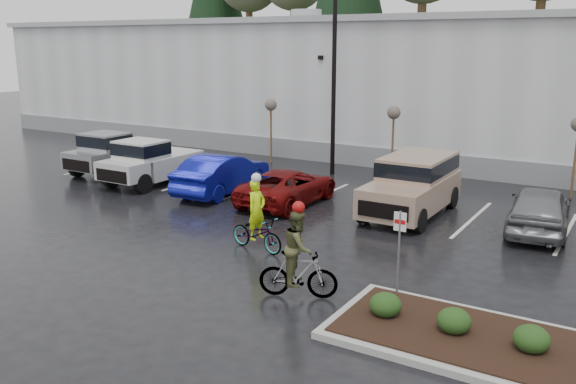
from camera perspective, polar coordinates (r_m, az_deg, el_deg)
The scene contains 20 objects.
ground at distance 16.29m, azimuth -2.78°, elevation -7.55°, with size 120.00×120.00×0.00m, color black.
warehouse at distance 35.64m, azimuth 17.64°, elevation 9.54°, with size 60.50×15.50×7.20m.
wooded_ridge at distance 58.24m, azimuth 23.22°, elevation 9.88°, with size 80.00×25.00×6.00m, color #213C19.
lamppost at distance 27.55m, azimuth 4.36°, elevation 13.29°, with size 0.50×1.00×9.22m.
sapling_west at distance 30.59m, azimuth -1.62°, elevation 7.83°, with size 0.60×0.60×3.20m.
sapling_mid at distance 27.62m, azimuth 9.86°, elevation 6.98°, with size 0.60×0.60×3.20m.
curb_island at distance 13.03m, azimuth 21.69°, elevation -13.97°, with size 8.00×3.00×0.15m, color gray.
mulch_bed at distance 12.99m, azimuth 21.73°, elevation -13.60°, with size 7.60×2.60×0.04m, color black.
shrub_a at distance 13.57m, azimuth 9.10°, elevation -10.37°, with size 0.70×0.70×0.52m, color #1C3813.
shrub_b at distance 13.15m, azimuth 15.27°, elevation -11.54°, with size 0.70×0.70×0.52m, color #1C3813.
shrub_c at distance 12.88m, azimuth 21.83°, elevation -12.64°, with size 0.70×0.70×0.52m, color #1C3813.
fire_lane_sign at distance 14.32m, azimuth 10.35°, elevation -4.84°, with size 0.30×0.05×2.20m.
pickup_silver at distance 29.54m, azimuth -15.41°, elevation 3.70°, with size 2.10×5.20×1.96m, color #95969C, non-canonical shape.
pickup_white at distance 26.97m, azimuth -12.18°, elevation 2.95°, with size 2.10×5.20×1.96m, color beige, non-canonical shape.
car_blue at distance 24.62m, azimuth -6.15°, elevation 1.74°, with size 1.70×4.88×1.61m, color #0C1187.
car_red at distance 22.86m, azimuth 0.00°, elevation 0.52°, with size 2.21×4.79×1.33m, color #650909.
suv_tan at distance 21.71m, azimuth 11.46°, elevation 0.51°, with size 2.20×5.10×2.06m, color #9E806B, non-canonical shape.
car_grey at distance 21.03m, azimuth 22.45°, elevation -1.47°, with size 1.80×4.48×1.53m, color slate.
cyclist_hivis at distance 17.79m, azimuth -2.93°, elevation -3.24°, with size 1.99×0.96×2.31m.
cyclist_olive at distance 14.50m, azimuth 0.97°, elevation -6.65°, with size 1.89×1.17×2.37m.
Camera 1 is at (8.55, -12.53, 5.95)m, focal length 38.00 mm.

